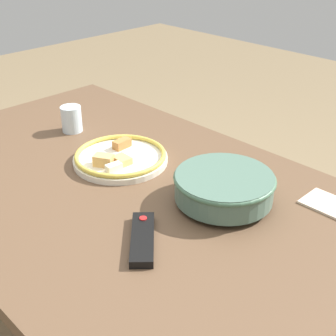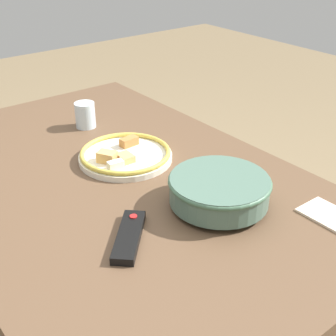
% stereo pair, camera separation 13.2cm
% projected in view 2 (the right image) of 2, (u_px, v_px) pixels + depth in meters
% --- Properties ---
extents(dining_table, '(1.46, 0.94, 0.71)m').
position_uv_depth(dining_table, '(115.00, 197.00, 1.40)').
color(dining_table, brown).
rests_on(dining_table, ground_plane).
extents(noodle_bowl, '(0.27, 0.27, 0.08)m').
position_uv_depth(noodle_bowl, '(219.00, 190.00, 1.20)').
color(noodle_bowl, '#4C6B5B').
rests_on(noodle_bowl, dining_table).
extents(food_plate, '(0.29, 0.29, 0.05)m').
position_uv_depth(food_plate, '(125.00, 155.00, 1.44)').
color(food_plate, silver).
rests_on(food_plate, dining_table).
extents(tv_remote, '(0.17, 0.17, 0.02)m').
position_uv_depth(tv_remote, '(129.00, 236.00, 1.09)').
color(tv_remote, black).
rests_on(tv_remote, dining_table).
extents(drinking_glass, '(0.07, 0.07, 0.09)m').
position_uv_depth(drinking_glass, '(85.00, 115.00, 1.66)').
color(drinking_glass, silver).
rests_on(drinking_glass, dining_table).
extents(folded_napkin, '(0.14, 0.10, 0.01)m').
position_uv_depth(folded_napkin, '(329.00, 215.00, 1.18)').
color(folded_napkin, beige).
rests_on(folded_napkin, dining_table).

